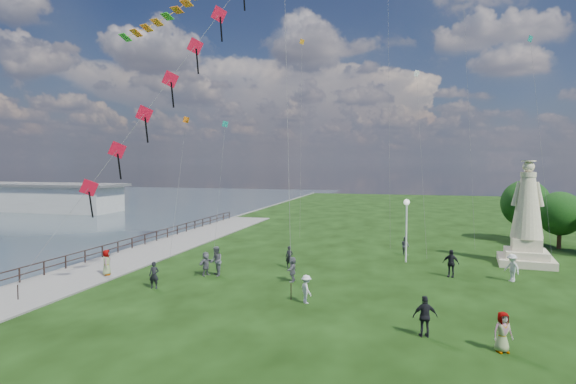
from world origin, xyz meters
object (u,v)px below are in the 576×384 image
(statue, at_px, (527,225))
(lamppost, at_px, (406,217))
(person_1, at_px, (216,261))
(person_0, at_px, (154,275))
(pier_pavilion, at_px, (35,197))
(person_6, at_px, (289,257))
(person_9, at_px, (451,263))
(person_4, at_px, (503,332))
(person_3, at_px, (425,316))
(person_8, at_px, (512,268))
(person_11, at_px, (292,269))
(person_5, at_px, (206,264))
(person_2, at_px, (306,289))
(person_7, at_px, (405,246))
(person_10, at_px, (107,264))

(statue, bearing_deg, lamppost, -164.61)
(statue, xyz_separation_m, person_1, (-20.28, -9.06, -1.87))
(statue, xyz_separation_m, person_0, (-22.57, -12.86, -2.06))
(statue, bearing_deg, pier_pavilion, 164.50)
(person_6, relative_size, person_9, 0.86)
(person_4, bearing_deg, person_3, 139.94)
(person_4, xyz_separation_m, person_8, (2.49, 12.15, 0.06))
(pier_pavilion, xyz_separation_m, person_11, (51.58, -35.11, -1.06))
(person_8, bearing_deg, person_5, -115.01)
(person_9, bearing_deg, person_2, -115.31)
(statue, height_order, person_0, statue)
(person_6, relative_size, person_11, 0.99)
(pier_pavilion, xyz_separation_m, person_1, (46.41, -34.96, -0.87))
(pier_pavilion, relative_size, person_4, 18.72)
(person_1, height_order, person_7, person_1)
(person_1, relative_size, person_11, 1.25)
(lamppost, relative_size, person_9, 2.62)
(statue, distance_m, person_5, 22.97)
(statue, bearing_deg, person_4, -98.21)
(person_7, bearing_deg, statue, -135.40)
(person_1, relative_size, person_5, 1.23)
(person_7, bearing_deg, person_4, 155.68)
(person_5, bearing_deg, pier_pavilion, 70.00)
(person_0, bearing_deg, person_11, 15.12)
(person_1, bearing_deg, person_3, 25.86)
(lamppost, bearing_deg, person_0, -141.09)
(person_0, bearing_deg, person_5, 55.77)
(lamppost, bearing_deg, pier_pavilion, 154.87)
(person_3, relative_size, person_6, 1.15)
(person_9, bearing_deg, pier_pavilion, 171.57)
(person_0, height_order, person_8, person_8)
(person_1, distance_m, person_6, 5.32)
(lamppost, bearing_deg, person_8, -33.30)
(person_0, relative_size, person_8, 0.91)
(lamppost, height_order, person_9, lamppost)
(person_9, bearing_deg, person_0, -137.80)
(person_5, xyz_separation_m, person_9, (15.44, 3.69, 0.11))
(person_8, bearing_deg, lamppost, -158.56)
(person_3, xyz_separation_m, person_11, (-7.79, 7.70, -0.11))
(person_6, distance_m, person_8, 14.34)
(person_4, bearing_deg, lamppost, 81.44)
(person_2, xyz_separation_m, person_10, (-13.81, 2.41, 0.08))
(person_1, xyz_separation_m, person_6, (4.00, 3.50, -0.20))
(person_2, relative_size, person_9, 0.84)
(statue, relative_size, person_5, 4.79)
(person_2, height_order, person_6, person_6)
(person_1, height_order, person_3, person_1)
(lamppost, bearing_deg, person_2, -111.95)
(person_9, bearing_deg, person_5, -147.86)
(lamppost, distance_m, person_9, 5.53)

